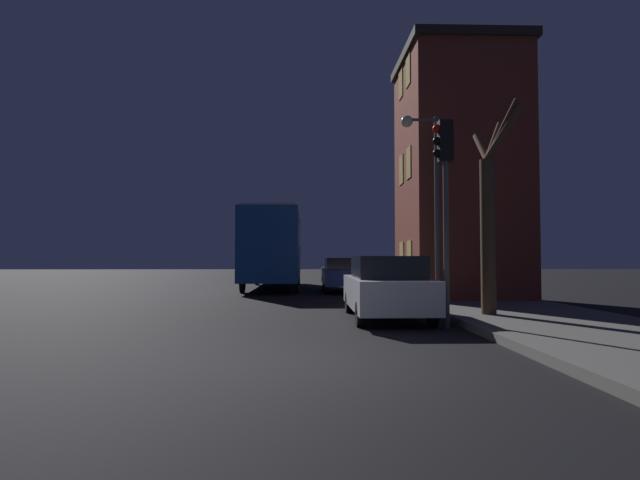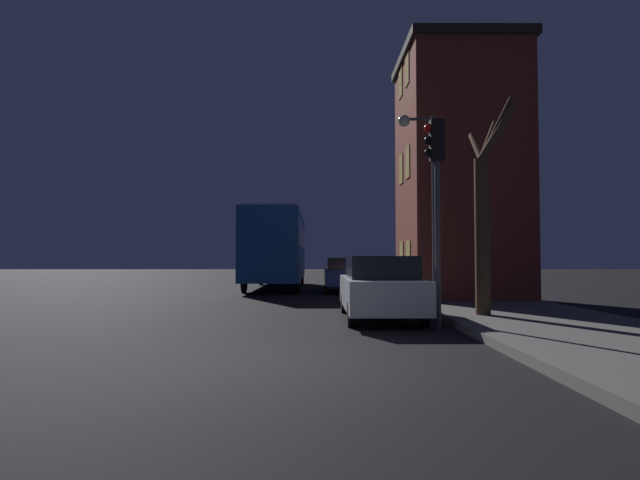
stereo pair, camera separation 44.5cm
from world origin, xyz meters
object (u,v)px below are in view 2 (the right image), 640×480
at_px(car_near_lane, 380,287).
at_px(streetlamp, 425,180).
at_px(bare_tree, 484,214).
at_px(car_far_lane, 342,270).
at_px(bus, 277,244).
at_px(car_mid_lane, 344,274).
at_px(traffic_light, 436,179).

bearing_deg(car_near_lane, streetlamp, 56.64).
xyz_separation_m(streetlamp, bare_tree, (0.78, -2.97, -1.31)).
height_order(car_near_lane, car_far_lane, car_near_lane).
distance_m(bus, car_mid_lane, 4.53).
height_order(streetlamp, bus, streetlamp).
bearing_deg(car_far_lane, bus, -124.01).
xyz_separation_m(bare_tree, bus, (-6.06, 13.12, -0.33)).
xyz_separation_m(streetlamp, bus, (-5.28, 10.16, -1.64)).
xyz_separation_m(streetlamp, car_near_lane, (-1.70, -2.58, -3.09)).
height_order(bare_tree, bus, bare_tree).
relative_size(bare_tree, car_near_lane, 1.20).
height_order(streetlamp, car_far_lane, streetlamp).
bearing_deg(bare_tree, car_far_lane, 97.89).
bearing_deg(traffic_light, car_far_lane, 93.15).
distance_m(traffic_light, car_near_lane, 3.11).
bearing_deg(bare_tree, bus, 114.79).
bearing_deg(car_near_lane, car_far_lane, 90.21).
bearing_deg(bus, car_mid_lane, -40.97).
height_order(bare_tree, car_mid_lane, bare_tree).
relative_size(car_near_lane, car_mid_lane, 1.09).
bearing_deg(traffic_light, streetlamp, 80.83).
height_order(bus, car_far_lane, bus).
bearing_deg(streetlamp, bus, 117.47).
distance_m(bus, car_near_lane, 13.31).
distance_m(traffic_light, bare_tree, 2.04).
relative_size(streetlamp, traffic_light, 1.26).
relative_size(car_near_lane, car_far_lane, 1.06).
distance_m(traffic_light, car_mid_lane, 11.90).
bearing_deg(car_mid_lane, streetlamp, -74.48).
xyz_separation_m(traffic_light, car_far_lane, (-1.08, 19.60, -2.45)).
bearing_deg(car_mid_lane, bus, 139.03).
relative_size(traffic_light, bare_tree, 0.86).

